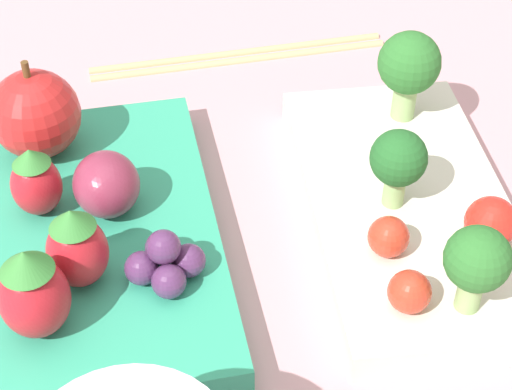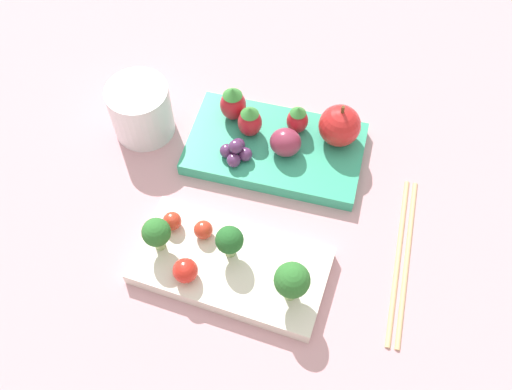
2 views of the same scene
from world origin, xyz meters
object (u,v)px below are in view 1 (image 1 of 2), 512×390
(broccoli_floret_2, at_px, (477,262))
(cherry_tomato_2, at_px, (410,292))
(broccoli_floret_0, at_px, (409,66))
(strawberry_1, at_px, (33,293))
(grape_cluster, at_px, (165,261))
(cherry_tomato_1, at_px, (491,222))
(chopsticks_pair, at_px, (239,54))
(bento_box_fruit, at_px, (100,235))
(plum, at_px, (106,184))
(strawberry_2, at_px, (77,247))
(apple, at_px, (35,114))
(bento_box_savoury, at_px, (406,208))
(broccoli_floret_1, at_px, (398,161))
(strawberry_0, at_px, (36,182))
(cherry_tomato_0, at_px, (389,237))

(broccoli_floret_2, xyz_separation_m, cherry_tomato_2, (-0.01, -0.03, -0.02))
(broccoli_floret_0, distance_m, strawberry_1, 0.25)
(cherry_tomato_2, distance_m, grape_cluster, 0.12)
(cherry_tomato_1, relative_size, chopsticks_pair, 0.13)
(bento_box_fruit, height_order, plum, plum)
(broccoli_floret_0, distance_m, strawberry_2, 0.22)
(plum, bearing_deg, cherry_tomato_2, 52.21)
(apple, distance_m, strawberry_2, 0.11)
(bento_box_savoury, height_order, broccoli_floret_0, broccoli_floret_0)
(bento_box_savoury, height_order, broccoli_floret_1, broccoli_floret_1)
(bento_box_savoury, height_order, cherry_tomato_1, cherry_tomato_1)
(broccoli_floret_0, xyz_separation_m, cherry_tomato_1, (0.11, 0.00, -0.02))
(broccoli_floret_2, relative_size, grape_cluster, 1.19)
(broccoli_floret_0, distance_m, broccoli_floret_2, 0.15)
(broccoli_floret_2, relative_size, plum, 1.25)
(cherry_tomato_2, bearing_deg, broccoli_floret_2, 78.05)
(bento_box_savoury, xyz_separation_m, strawberry_0, (-0.03, -0.20, 0.03))
(bento_box_fruit, height_order, apple, apple)
(apple, xyz_separation_m, grape_cluster, (0.12, 0.06, -0.01))
(bento_box_savoury, xyz_separation_m, grape_cluster, (0.03, -0.14, 0.02))
(cherry_tomato_2, bearing_deg, broccoli_floret_0, 160.64)
(cherry_tomato_1, relative_size, apple, 0.45)
(cherry_tomato_1, bearing_deg, broccoli_floret_2, -35.76)
(broccoli_floret_2, relative_size, strawberry_1, 0.95)
(broccoli_floret_2, xyz_separation_m, plum, (-0.11, -0.16, -0.01))
(bento_box_fruit, distance_m, strawberry_0, 0.04)
(strawberry_1, relative_size, plum, 1.31)
(strawberry_1, bearing_deg, bento_box_fruit, 153.74)
(bento_box_fruit, xyz_separation_m, strawberry_2, (0.04, -0.01, 0.03))
(bento_box_savoury, height_order, cherry_tomato_0, cherry_tomato_0)
(broccoli_floret_1, bearing_deg, bento_box_fruit, -97.30)
(bento_box_fruit, relative_size, cherry_tomato_2, 10.34)
(broccoli_floret_1, height_order, strawberry_0, broccoli_floret_1)
(bento_box_savoury, xyz_separation_m, broccoli_floret_0, (-0.07, 0.02, 0.05))
(cherry_tomato_1, relative_size, strawberry_0, 0.65)
(cherry_tomato_0, height_order, strawberry_1, strawberry_1)
(broccoli_floret_0, bearing_deg, broccoli_floret_1, -23.94)
(plum, bearing_deg, strawberry_1, -27.61)
(broccoli_floret_1, relative_size, cherry_tomato_1, 1.72)
(bento_box_fruit, relative_size, broccoli_floret_0, 3.84)
(strawberry_2, relative_size, chopsticks_pair, 0.22)
(strawberry_1, xyz_separation_m, strawberry_2, (-0.03, 0.02, -0.00))
(strawberry_2, bearing_deg, cherry_tomato_0, 83.85)
(bento_box_fruit, height_order, cherry_tomato_1, cherry_tomato_1)
(bento_box_fruit, relative_size, cherry_tomato_1, 8.07)
(bento_box_fruit, relative_size, broccoli_floret_1, 4.70)
(bento_box_savoury, distance_m, broccoli_floret_0, 0.09)
(strawberry_0, xyz_separation_m, grape_cluster, (0.06, 0.06, -0.01))
(grape_cluster, bearing_deg, cherry_tomato_0, 85.51)
(broccoli_floret_0, height_order, plum, broccoli_floret_0)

